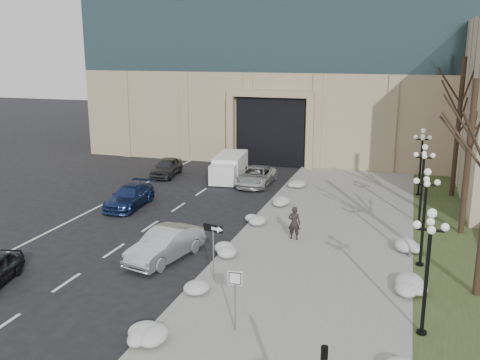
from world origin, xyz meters
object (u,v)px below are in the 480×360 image
at_px(car_b, 166,245).
at_px(car_d, 256,176).
at_px(lamppost_a, 428,256).
at_px(box_truck, 229,167).
at_px(lamppost_b, 425,204).
at_px(car_c, 130,197).
at_px(keep_sign, 235,288).
at_px(pedestrian, 294,223).
at_px(lamppost_c, 423,174).
at_px(car_e, 167,167).
at_px(one_way_sign, 216,236).
at_px(lamppost_d, 422,153).

distance_m(car_b, car_d, 15.34).
xyz_separation_m(car_b, lamppost_a, (11.78, -3.75, 2.30)).
bearing_deg(box_truck, lamppost_b, -51.63).
xyz_separation_m(car_c, keep_sign, (11.43, -12.97, 1.08)).
distance_m(car_c, lamppost_a, 21.17).
relative_size(pedestrian, lamppost_a, 0.38).
relative_size(car_d, lamppost_c, 1.04).
bearing_deg(car_d, car_e, 174.70).
xyz_separation_m(car_e, one_way_sign, (10.77, -17.80, 1.48)).
bearing_deg(car_e, one_way_sign, -65.99).
distance_m(pedestrian, lamppost_a, 10.54).
bearing_deg(lamppost_b, car_b, -166.86).
relative_size(car_d, lamppost_a, 1.04).
distance_m(pedestrian, lamppost_c, 8.27).
xyz_separation_m(pedestrian, keep_sign, (-0.03, -9.97, 0.75)).
bearing_deg(lamppost_c, lamppost_d, 90.00).
height_order(car_b, car_d, car_b).
xyz_separation_m(lamppost_b, lamppost_d, (0.00, 13.00, 0.00)).
bearing_deg(lamppost_b, lamppost_a, -90.00).
xyz_separation_m(one_way_sign, lamppost_a, (8.48, -1.91, 0.86)).
xyz_separation_m(one_way_sign, keep_sign, (2.07, -3.74, -0.44)).
relative_size(car_b, lamppost_d, 0.98).
height_order(car_c, car_d, car_c).
xyz_separation_m(pedestrian, one_way_sign, (-2.10, -6.23, 1.19)).
xyz_separation_m(lamppost_c, lamppost_d, (0.00, 6.50, 0.00)).
height_order(car_c, lamppost_b, lamppost_b).
relative_size(car_d, pedestrian, 2.76).
distance_m(car_d, box_truck, 2.92).
bearing_deg(car_e, car_c, -87.83).
height_order(pedestrian, lamppost_c, lamppost_c).
bearing_deg(one_way_sign, pedestrian, 83.54).
height_order(lamppost_c, lamppost_d, same).
bearing_deg(lamppost_d, car_c, -154.89).
relative_size(car_b, car_c, 0.98).
height_order(car_d, car_e, car_e).
distance_m(pedestrian, lamppost_b, 6.89).
bearing_deg(lamppost_c, keep_sign, -113.35).
bearing_deg(car_c, pedestrian, -17.76).
distance_m(car_b, one_way_sign, 4.04).
relative_size(keep_sign, lamppost_d, 0.51).
xyz_separation_m(car_e, lamppost_b, (19.25, -13.21, 2.34)).
bearing_deg(pedestrian, box_truck, -55.92).
height_order(pedestrian, lamppost_d, lamppost_d).
bearing_deg(car_c, box_truck, 65.53).
height_order(box_truck, keep_sign, keep_sign).
bearing_deg(one_way_sign, lamppost_a, -0.51).
height_order(car_c, pedestrian, pedestrian).
relative_size(lamppost_b, lamppost_c, 1.00).
bearing_deg(one_way_sign, car_b, 163.15).
distance_m(car_c, lamppost_c, 18.09).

